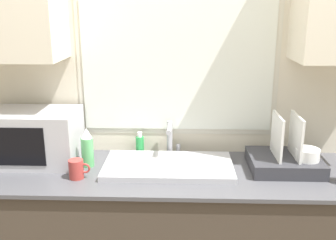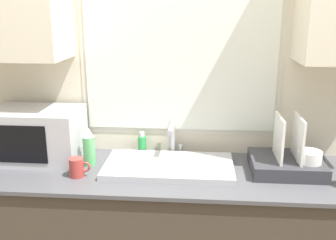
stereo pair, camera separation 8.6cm
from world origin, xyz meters
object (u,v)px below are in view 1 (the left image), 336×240
at_px(microwave, 32,137).
at_px(spray_bottle, 87,148).
at_px(faucet, 170,136).
at_px(soap_bottle, 140,145).
at_px(mug_near_sink, 77,169).
at_px(dish_rack, 286,159).

relative_size(microwave, spray_bottle, 2.36).
height_order(faucet, soap_bottle, faucet).
height_order(spray_bottle, mug_near_sink, spray_bottle).
xyz_separation_m(dish_rack, mug_near_sink, (-1.05, -0.15, -0.01)).
bearing_deg(faucet, dish_rack, -15.60).
distance_m(dish_rack, mug_near_sink, 1.07).
height_order(dish_rack, soap_bottle, dish_rack).
relative_size(microwave, dish_rack, 1.38).
distance_m(faucet, mug_near_sink, 0.55).
xyz_separation_m(microwave, dish_rack, (1.35, -0.06, -0.08)).
relative_size(spray_bottle, mug_near_sink, 1.98).
height_order(dish_rack, mug_near_sink, dish_rack).
relative_size(faucet, microwave, 0.40).
bearing_deg(dish_rack, soap_bottle, 166.04).
distance_m(faucet, soap_bottle, 0.19).
bearing_deg(spray_bottle, soap_bottle, 36.14).
bearing_deg(soap_bottle, microwave, -166.57).
relative_size(dish_rack, mug_near_sink, 3.37).
bearing_deg(dish_rack, spray_bottle, 179.63).
xyz_separation_m(microwave, soap_bottle, (0.57, 0.14, -0.09)).
bearing_deg(mug_near_sink, faucet, 35.07).
bearing_deg(mug_near_sink, soap_bottle, 51.06).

